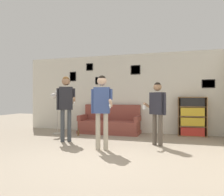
# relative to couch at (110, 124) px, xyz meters

# --- Properties ---
(ground_plane) EXTENTS (20.00, 20.00, 0.00)m
(ground_plane) POSITION_rel_couch_xyz_m (0.73, -3.24, -0.31)
(ground_plane) COLOR gray
(wall_back) EXTENTS (8.12, 0.08, 2.70)m
(wall_back) POSITION_rel_couch_xyz_m (0.73, 0.41, 1.05)
(wall_back) COLOR silver
(wall_back) RESTS_ON ground_plane
(couch) EXTENTS (2.04, 0.80, 0.95)m
(couch) POSITION_rel_couch_xyz_m (0.00, 0.00, 0.00)
(couch) COLOR brown
(couch) RESTS_ON ground_plane
(bookshelf) EXTENTS (0.86, 0.30, 1.22)m
(bookshelf) POSITION_rel_couch_xyz_m (2.63, 0.19, 0.30)
(bookshelf) COLOR olive
(bookshelf) RESTS_ON ground_plane
(floor_lamp) EXTENTS (0.40, 0.43, 1.55)m
(floor_lamp) POSITION_rel_couch_xyz_m (-1.61, -0.65, 0.88)
(floor_lamp) COLOR #ADA89E
(floor_lamp) RESTS_ON ground_plane
(person_player_foreground_left) EXTENTS (0.60, 0.40, 1.78)m
(person_player_foreground_left) POSITION_rel_couch_xyz_m (-0.72, -1.72, 0.80)
(person_player_foreground_left) COLOR #3D4247
(person_player_foreground_left) RESTS_ON ground_plane
(person_player_foreground_center) EXTENTS (0.55, 0.44, 1.71)m
(person_player_foreground_center) POSITION_rel_couch_xyz_m (0.52, -2.31, 0.75)
(person_player_foreground_center) COLOR #B7AD99
(person_player_foreground_center) RESTS_ON ground_plane
(person_watcher_holding_cup) EXTENTS (0.57, 0.36, 1.59)m
(person_watcher_holding_cup) POSITION_rel_couch_xyz_m (1.70, -1.47, 0.66)
(person_watcher_holding_cup) COLOR brown
(person_watcher_holding_cup) RESTS_ON ground_plane
(bottle_on_floor) EXTENTS (0.06, 0.06, 0.24)m
(bottle_on_floor) POSITION_rel_couch_xyz_m (-0.79, -0.78, -0.21)
(bottle_on_floor) COLOR brown
(bottle_on_floor) RESTS_ON ground_plane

